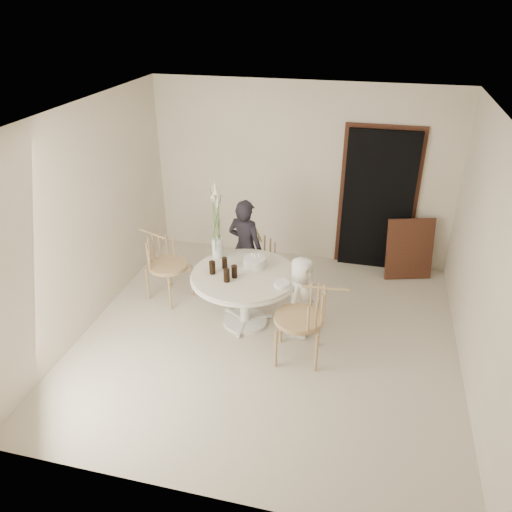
% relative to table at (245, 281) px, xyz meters
% --- Properties ---
extents(ground, '(4.50, 4.50, 0.00)m').
position_rel_table_xyz_m(ground, '(0.35, -0.25, -0.62)').
color(ground, beige).
rests_on(ground, ground).
extents(room_shell, '(4.50, 4.50, 4.50)m').
position_rel_table_xyz_m(room_shell, '(0.35, -0.25, 1.00)').
color(room_shell, white).
rests_on(room_shell, ground).
extents(doorway, '(1.00, 0.10, 2.10)m').
position_rel_table_xyz_m(doorway, '(1.50, 1.94, 0.43)').
color(doorway, black).
rests_on(doorway, ground).
extents(door_trim, '(1.12, 0.03, 2.22)m').
position_rel_table_xyz_m(door_trim, '(1.50, 1.98, 0.49)').
color(door_trim, '#51291B').
rests_on(door_trim, ground).
extents(table, '(1.33, 1.33, 0.73)m').
position_rel_table_xyz_m(table, '(0.00, 0.00, 0.00)').
color(table, white).
rests_on(table, ground).
extents(picture_frame, '(0.71, 0.39, 0.91)m').
position_rel_table_xyz_m(picture_frame, '(2.03, 1.70, -0.16)').
color(picture_frame, '#51291B').
rests_on(picture_frame, ground).
extents(chair_far, '(0.58, 0.59, 0.82)m').
position_rel_table_xyz_m(chair_far, '(-0.00, 0.85, -0.09)').
color(chair_far, tan).
rests_on(chair_far, ground).
extents(chair_right, '(0.61, 0.57, 0.98)m').
position_rel_table_xyz_m(chair_right, '(0.90, -0.49, 0.02)').
color(chair_right, tan).
rests_on(chair_right, ground).
extents(chair_left, '(0.67, 0.64, 0.92)m').
position_rel_table_xyz_m(chair_left, '(-1.28, 0.38, -0.02)').
color(chair_left, tan).
rests_on(chair_left, ground).
extents(girl, '(0.58, 0.46, 1.39)m').
position_rel_table_xyz_m(girl, '(-0.18, 0.72, 0.08)').
color(girl, black).
rests_on(girl, ground).
extents(boy, '(0.45, 0.58, 1.05)m').
position_rel_table_xyz_m(boy, '(0.70, -0.05, -0.09)').
color(boy, white).
rests_on(boy, ground).
extents(birthday_cake, '(0.27, 0.27, 0.18)m').
position_rel_table_xyz_m(birthday_cake, '(0.08, 0.18, 0.18)').
color(birthday_cake, silver).
rests_on(birthday_cake, table).
extents(cola_tumbler_a, '(0.07, 0.07, 0.16)m').
position_rel_table_xyz_m(cola_tumbler_a, '(-0.09, -0.12, 0.19)').
color(cola_tumbler_a, black).
rests_on(cola_tumbler_a, table).
extents(cola_tumbler_b, '(0.10, 0.10, 0.16)m').
position_rel_table_xyz_m(cola_tumbler_b, '(-0.16, -0.24, 0.20)').
color(cola_tumbler_b, black).
rests_on(cola_tumbler_b, table).
extents(cola_tumbler_c, '(0.08, 0.08, 0.16)m').
position_rel_table_xyz_m(cola_tumbler_c, '(-0.38, -0.10, 0.20)').
color(cola_tumbler_c, black).
rests_on(cola_tumbler_c, table).
extents(cola_tumbler_d, '(0.08, 0.08, 0.14)m').
position_rel_table_xyz_m(cola_tumbler_d, '(-0.27, 0.07, 0.19)').
color(cola_tumbler_d, black).
rests_on(cola_tumbler_d, table).
extents(plate_stack, '(0.21, 0.21, 0.05)m').
position_rel_table_xyz_m(plate_stack, '(0.50, -0.18, 0.14)').
color(plate_stack, white).
rests_on(plate_stack, table).
extents(flower_vase, '(0.14, 0.14, 1.04)m').
position_rel_table_xyz_m(flower_vase, '(-0.44, 0.32, 0.52)').
color(flower_vase, silver).
rests_on(flower_vase, table).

